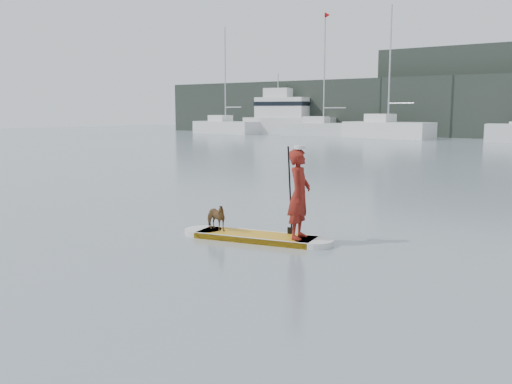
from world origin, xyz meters
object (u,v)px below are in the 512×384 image
Objects in this scene: paddler at (299,194)px; sailboat_c at (387,129)px; sailboat_a at (225,126)px; sailboat_b at (323,128)px; paddleboard at (256,237)px; dog at (215,217)px; motor_yacht_b at (287,117)px.

sailboat_c is at bearing 6.19° from paddler.
sailboat_a is 12.36m from sailboat_b.
dog reaches higher than paddleboard.
paddler reaches higher than paddleboard.
dog is at bearing -69.94° from motor_yacht_b.
sailboat_a reaches higher than motor_yacht_b.
motor_yacht_b is at bearing 44.04° from dog.
paddleboard is at bearing -62.56° from sailboat_c.
motor_yacht_b is at bearing 147.81° from sailboat_b.
motor_yacht_b reaches higher than dog.
sailboat_c is (19.46, 0.56, 0.08)m from sailboat_a.
motor_yacht_b is at bearing 176.77° from sailboat_c.
paddleboard is 0.26× the size of sailboat_c.
motor_yacht_b is (-27.27, 45.10, 1.49)m from dog.
sailboat_b is 1.16× the size of motor_yacht_b.
sailboat_a is at bearing -165.28° from motor_yacht_b.
paddleboard is at bearing -45.74° from sailboat_a.
paddler is at bearing -65.37° from dog.
sailboat_c is 13.35m from motor_yacht_b.
sailboat_c is (-14.21, 42.56, 0.51)m from dog.
dog is 47.80m from sailboat_b.
sailboat_b reaches higher than paddleboard.
sailboat_b is (-21.33, 42.77, 0.45)m from dog.
sailboat_a is 7.18m from motor_yacht_b.
dog is 0.06× the size of sailboat_a.
sailboat_b is 6.47m from motor_yacht_b.
motor_yacht_b reaches higher than paddleboard.
motor_yacht_b reaches higher than paddler.
paddleboard is 0.26× the size of sailboat_b.
sailboat_b reaches higher than paddler.
sailboat_a is 19.47m from sailboat_c.
paddler is 2.62× the size of dog.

